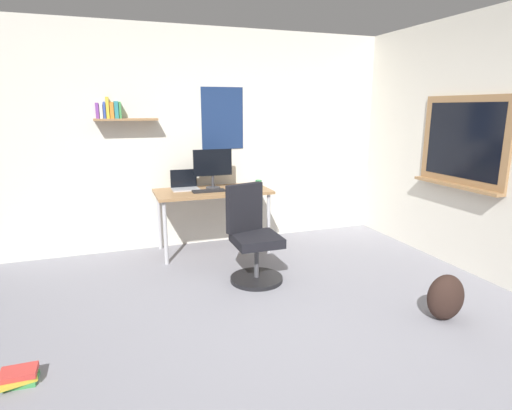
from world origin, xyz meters
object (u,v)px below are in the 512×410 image
object	(u,v)px
laptop	(185,185)
coffee_mug	(259,184)
desk	(213,197)
monitor_primary	(213,166)
backpack	(446,297)
keyboard	(209,191)
office_chair	(253,240)
computer_mouse	(232,189)
book_stack_on_floor	(18,377)

from	to	relation	value
laptop	coffee_mug	world-z (taller)	laptop
desk	monitor_primary	distance (m)	0.36
laptop	backpack	bearing A→B (deg)	-55.61
desk	coffee_mug	bearing A→B (deg)	-3.23
desk	keyboard	size ratio (longest dim) A/B	3.56
office_chair	backpack	bearing A→B (deg)	-47.30
backpack	coffee_mug	bearing A→B (deg)	109.64
desk	computer_mouse	xyz separation A→B (m)	(0.21, -0.08, 0.09)
monitor_primary	computer_mouse	size ratio (longest dim) A/B	4.46
office_chair	laptop	size ratio (longest dim) A/B	3.06
computer_mouse	monitor_primary	bearing A→B (deg)	134.07
desk	coffee_mug	xyz separation A→B (m)	(0.56, -0.03, 0.12)
coffee_mug	monitor_primary	bearing A→B (deg)	165.40
monitor_primary	book_stack_on_floor	size ratio (longest dim) A/B	1.94
desk	coffee_mug	distance (m)	0.57
monitor_primary	computer_mouse	xyz separation A→B (m)	(0.18, -0.19, -0.25)
monitor_primary	backpack	bearing A→B (deg)	-60.80
keyboard	book_stack_on_floor	world-z (taller)	keyboard
computer_mouse	office_chair	bearing A→B (deg)	-93.52
backpack	book_stack_on_floor	size ratio (longest dim) A/B	1.60
backpack	keyboard	bearing A→B (deg)	123.12
monitor_primary	coffee_mug	world-z (taller)	monitor_primary
coffee_mug	backpack	size ratio (longest dim) A/B	0.24
office_chair	book_stack_on_floor	bearing A→B (deg)	-151.18
laptop	monitor_primary	world-z (taller)	monitor_primary
desk	book_stack_on_floor	bearing A→B (deg)	-130.98
desk	laptop	xyz separation A→B (m)	(-0.30, 0.15, 0.13)
office_chair	keyboard	bearing A→B (deg)	104.35
coffee_mug	book_stack_on_floor	distance (m)	3.13
laptop	monitor_primary	bearing A→B (deg)	-8.32
laptop	keyboard	size ratio (longest dim) A/B	0.84
monitor_primary	laptop	bearing A→B (deg)	171.68
office_chair	computer_mouse	size ratio (longest dim) A/B	9.13
office_chair	coffee_mug	distance (m)	1.08
computer_mouse	book_stack_on_floor	distance (m)	2.85
office_chair	book_stack_on_floor	xyz separation A→B (m)	(-1.91, -1.05, -0.36)
book_stack_on_floor	office_chair	bearing A→B (deg)	28.82
desk	monitor_primary	world-z (taller)	monitor_primary
desk	coffee_mug	size ratio (longest dim) A/B	14.33
backpack	book_stack_on_floor	xyz separation A→B (m)	(-3.10, 0.24, -0.15)
office_chair	backpack	xyz separation A→B (m)	(1.19, -1.29, -0.22)
keyboard	coffee_mug	size ratio (longest dim) A/B	4.02
office_chair	monitor_primary	xyz separation A→B (m)	(-0.13, 1.07, 0.60)
desk	monitor_primary	xyz separation A→B (m)	(0.03, 0.11, 0.35)
desk	office_chair	xyz separation A→B (m)	(0.16, -0.96, -0.25)
desk	coffee_mug	world-z (taller)	coffee_mug
laptop	computer_mouse	distance (m)	0.56
computer_mouse	book_stack_on_floor	world-z (taller)	computer_mouse
office_chair	keyboard	distance (m)	0.97
coffee_mug	book_stack_on_floor	world-z (taller)	coffee_mug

